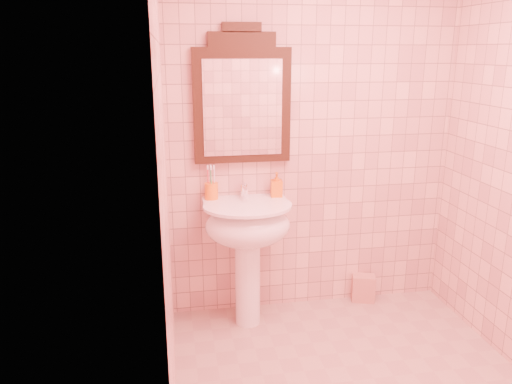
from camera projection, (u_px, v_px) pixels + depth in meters
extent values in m
cube|color=beige|center=(313.00, 137.00, 3.43)|extent=(2.00, 0.02, 2.50)
cylinder|color=white|center=(248.00, 276.00, 3.38)|extent=(0.17, 0.17, 0.70)
ellipsoid|color=white|center=(248.00, 226.00, 3.26)|extent=(0.56, 0.46, 0.28)
cube|color=white|center=(244.00, 202.00, 3.39)|extent=(0.56, 0.15, 0.05)
cylinder|color=white|center=(248.00, 206.00, 3.23)|extent=(0.58, 0.58, 0.02)
cylinder|color=white|center=(244.00, 191.00, 3.37)|extent=(0.04, 0.04, 0.09)
cylinder|color=white|center=(245.00, 188.00, 3.31)|extent=(0.02, 0.10, 0.02)
cylinder|color=white|center=(246.00, 193.00, 3.26)|extent=(0.02, 0.02, 0.04)
cube|color=white|center=(244.00, 183.00, 3.36)|extent=(0.01, 0.07, 0.01)
cube|color=black|center=(242.00, 106.00, 3.26)|extent=(0.64, 0.05, 0.75)
cube|color=black|center=(242.00, 39.00, 3.15)|extent=(0.43, 0.05, 0.09)
cube|color=black|center=(242.00, 27.00, 3.13)|extent=(0.25, 0.05, 0.06)
cube|color=white|center=(243.00, 108.00, 3.24)|extent=(0.52, 0.01, 0.62)
cylinder|color=orange|center=(211.00, 191.00, 3.33)|extent=(0.09, 0.09, 0.11)
cylinder|color=silver|center=(214.00, 184.00, 3.32)|extent=(0.01, 0.01, 0.21)
cylinder|color=#338CD8|center=(211.00, 183.00, 3.34)|extent=(0.01, 0.01, 0.21)
cylinder|color=#E5334C|center=(208.00, 184.00, 3.32)|extent=(0.01, 0.01, 0.21)
cylinder|color=#3FBF59|center=(212.00, 185.00, 3.30)|extent=(0.01, 0.01, 0.21)
imported|color=orange|center=(277.00, 185.00, 3.38)|extent=(0.08, 0.09, 0.17)
cube|color=tan|center=(363.00, 288.00, 3.75)|extent=(0.19, 0.15, 0.20)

